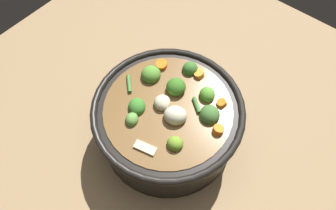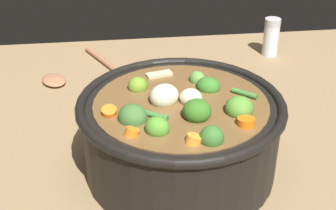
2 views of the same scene
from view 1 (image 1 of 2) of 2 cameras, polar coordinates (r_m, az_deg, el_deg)
The scene contains 2 objects.
ground_plane at distance 0.71m, azimuth -0.01°, elevation -5.37°, with size 1.10×1.10×0.00m, color #8C704C.
cooking_pot at distance 0.65m, azimuth 0.02°, elevation -2.89°, with size 0.30×0.30×0.14m.
Camera 1 is at (-0.23, -0.19, 0.64)m, focal length 33.17 mm.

